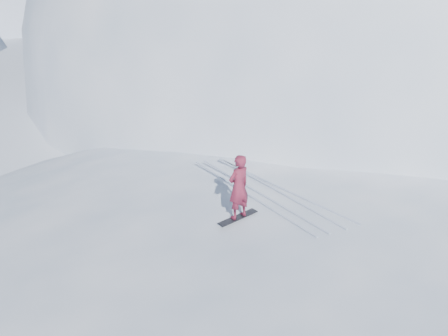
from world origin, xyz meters
The scene contains 7 objects.
near_ridge centered at (1.00, 3.00, 0.00)m, with size 36.00×28.00×4.80m, color white.
summit_peak centered at (22.00, 26.00, 0.00)m, with size 60.00×56.00×56.00m, color white.
peak_shoulder centered at (10.00, 20.00, 0.00)m, with size 28.00×24.00×18.00m, color white.
wind_bumps centered at (-0.56, 2.12, 0.00)m, with size 16.00×14.40×1.00m.
snowboard centered at (-2.46, 3.82, 2.41)m, with size 1.29×0.24×0.02m, color black.
snowboarder centered at (-2.46, 3.82, 3.34)m, with size 0.67×0.44×1.85m, color maroon.
board_tracks centered at (-0.99, 5.05, 2.42)m, with size 2.65×5.90×0.04m.
Camera 1 is at (-6.96, -5.70, 8.51)m, focal length 35.00 mm.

